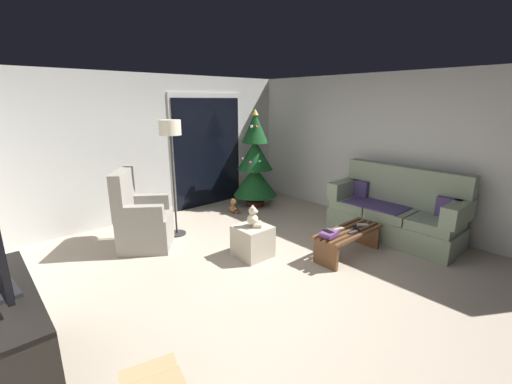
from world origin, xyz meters
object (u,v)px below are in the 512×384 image
Objects in this scene: remote_graphite at (353,232)px; remote_black at (356,228)px; remote_silver at (339,229)px; teddy_bear_cream at (253,218)px; teddy_bear_chestnut_by_tree at (234,207)px; media_shelf at (7,352)px; couch at (395,212)px; cell_phone at (328,231)px; christmas_tree at (255,164)px; ottoman at (253,241)px; book_stack at (329,234)px; coffee_table at (348,238)px; floor_lamp at (171,139)px; armchair at (142,221)px; remote_white at (363,225)px.

remote_black is (0.16, 0.05, 0.00)m from remote_graphite.
teddy_bear_cream is (-0.88, 0.75, 0.17)m from remote_silver.
teddy_bear_cream reaches higher than remote_black.
remote_graphite reaches higher than teddy_bear_chestnut_by_tree.
remote_graphite is 0.11× the size of media_shelf.
teddy_bear_chestnut_by_tree is (-1.18, 2.52, -0.28)m from couch.
cell_phone is 2.70m from christmas_tree.
ottoman is at bearing 179.51° from remote_black.
ottoman is (-0.60, 0.80, -0.19)m from book_stack.
remote_black is 0.55× the size of teddy_bear_chestnut_by_tree.
remote_black is at bearing -26.25° from coffee_table.
floor_lamp is at bearing -143.78° from remote_graphite.
ottoman is at bearing 139.58° from coffee_table.
armchair is (-2.08, 2.16, 0.02)m from remote_black.
remote_black is (-0.19, -0.02, 0.00)m from remote_white.
cell_phone is at bearing 97.98° from book_stack.
armchair is at bearing -170.19° from christmas_tree.
remote_graphite is at bearing -5.40° from media_shelf.
book_stack is 1.00m from teddy_bear_cream.
christmas_tree reaches higher than coffee_table.
couch is 3.57m from floor_lamp.
christmas_tree reaches higher than ottoman.
floor_lamp reaches higher than remote_graphite.
cell_phone is 0.50× the size of teddy_bear_chestnut_by_tree.
remote_silver is 0.63× the size of book_stack.
floor_lamp is at bearing 122.05° from coffee_table.
remote_white is 1.08× the size of cell_phone.
christmas_tree is at bearing 47.98° from ottoman.
remote_black is 2.94m from floor_lamp.
floor_lamp reaches higher than book_stack.
christmas_tree is at bearing 77.84° from coffee_table.
floor_lamp is (-2.49, 2.31, 1.11)m from couch.
remote_graphite is 1.33m from ottoman.
armchair is 2.57× the size of ottoman.
remote_silver is (-0.20, 0.14, 0.00)m from remote_black.
christmas_tree is 2.38m from ottoman.
couch is 1.72× the size of armchair.
armchair reaches higher than remote_black.
ottoman is (-0.99, 0.84, -0.03)m from coffee_table.
ottoman is (1.00, -1.27, -0.19)m from armchair.
couch reaches higher than coffee_table.
book_stack is at bearing -53.21° from teddy_bear_cream.
christmas_tree reaches higher than couch.
book_stack is 0.13× the size of christmas_tree.
cell_phone is 0.13× the size of armchair.
remote_black is 2.50m from teddy_bear_chestnut_by_tree.
armchair is 1.26m from floor_lamp.
remote_graphite is at bearing -45.24° from ottoman.
coffee_table is at bearing -46.78° from armchair.
ottoman is (-1.09, 0.89, -0.17)m from remote_black.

